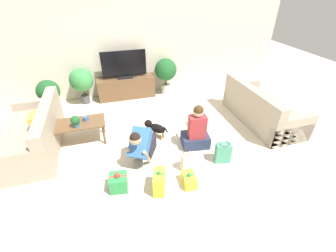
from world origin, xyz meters
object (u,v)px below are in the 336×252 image
tv (124,66)px  person_kneeling (142,144)px  potted_plant_corner_left (49,92)px  tv_console (127,88)px  gift_bag_a (223,153)px  person_sitting (196,132)px  dog (155,127)px  gift_box_b (189,180)px  potted_plant_back_right (166,71)px  gift_box_a (159,182)px  potted_plant_back_left (82,81)px  sofa_right (261,109)px  sofa_left (34,135)px  gift_bag_b (186,161)px  mug (85,119)px  gift_box_c (118,182)px  coffee_table (77,125)px  tabletop_plant (75,121)px

tv → person_kneeling: tv is taller
potted_plant_corner_left → person_kneeling: (1.76, -2.26, -0.22)m
tv_console → gift_bag_a: tv_console is taller
potted_plant_corner_left → gift_bag_a: (3.13, -2.71, -0.37)m
person_sitting → gift_bag_a: bearing=125.3°
dog → gift_box_b: dog is taller
person_kneeling → person_sitting: 1.08m
tv_console → gift_bag_a: bearing=-67.7°
potted_plant_back_right → person_sitting: 2.55m
tv → potted_plant_back_right: size_ratio=1.16×
person_sitting → gift_box_a: 1.32m
gift_box_b → tv_console: bearing=98.4°
potted_plant_back_left → person_kneeling: potted_plant_back_left is taller
sofa_right → tv_console: (-2.77, 2.12, -0.02)m
person_kneeling → tv: bearing=116.9°
gift_box_b → sofa_left: bearing=145.4°
potted_plant_back_left → sofa_left: bearing=-117.2°
sofa_right → gift_bag_b: size_ratio=5.64×
dog → gift_box_a: bearing=35.6°
tv_console → mug: bearing=-119.8°
tv → potted_plant_corner_left: (-1.84, -0.43, -0.32)m
dog → gift_box_b: size_ratio=1.44×
gift_box_a → gift_box_c: bearing=161.1°
gift_box_c → mug: mug is taller
tv → person_kneeling: (-0.08, -2.69, -0.54)m
potted_plant_corner_left → person_sitting: bearing=-37.2°
person_kneeling → person_sitting: size_ratio=0.91×
potted_plant_back_right → person_kneeling: (-1.19, -2.64, -0.31)m
sofa_left → tv: size_ratio=1.71×
potted_plant_corner_left → gift_box_b: bearing=-52.4°
coffee_table → sofa_right: bearing=-4.4°
sofa_left → sofa_right: size_ratio=1.00×
gift_box_a → gift_box_b: 0.49m
potted_plant_back_left → potted_plant_corner_left: potted_plant_back_left is taller
sofa_left → coffee_table: size_ratio=1.87×
mug → tv_console: bearing=60.2°
tv_console → gift_bag_b: tv_console is taller
potted_plant_back_left → gift_box_a: bearing=-71.6°
tabletop_plant → potted_plant_back_left: bearing=87.9°
person_sitting → potted_plant_back_left: bearing=-42.6°
sofa_left → dog: (2.29, -0.27, -0.08)m
tv → potted_plant_corner_left: size_ratio=1.34×
potted_plant_corner_left → person_sitting: size_ratio=0.94×
sofa_left → tabletop_plant: sofa_left is taller
potted_plant_back_left → coffee_table: bearing=-92.6°
dog → tabletop_plant: tabletop_plant is taller
tv → person_kneeling: bearing=-91.7°
dog → gift_box_b: 1.47m
tv_console → tabletop_plant: bearing=-121.2°
potted_plant_corner_left → dog: size_ratio=1.94×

